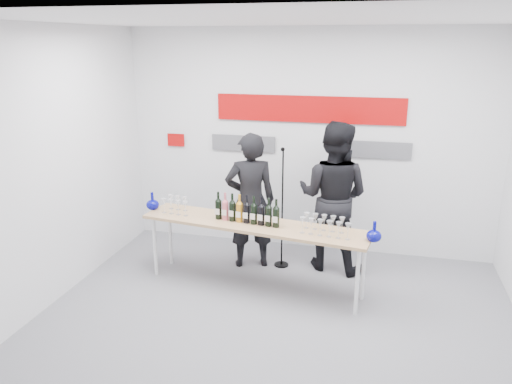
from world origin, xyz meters
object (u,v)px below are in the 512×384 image
tasting_table (254,228)px  presenter_right (333,197)px  presenter_left (250,201)px  mic_stand (282,231)px

tasting_table → presenter_right: 1.15m
presenter_left → mic_stand: presenter_left is taller
presenter_left → mic_stand: 0.56m
presenter_left → presenter_right: (1.02, 0.19, 0.07)m
tasting_table → presenter_right: (0.82, 0.78, 0.21)m
presenter_right → mic_stand: bearing=24.8°
tasting_table → presenter_left: presenter_left is taller
presenter_left → mic_stand: bearing=168.4°
tasting_table → presenter_left: bearing=116.8°
presenter_left → presenter_right: 1.04m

